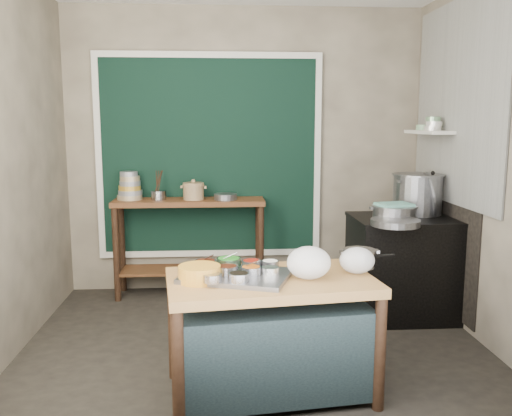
{
  "coord_description": "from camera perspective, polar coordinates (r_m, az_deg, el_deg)",
  "views": [
    {
      "loc": [
        -0.26,
        -3.93,
        1.69
      ],
      "look_at": [
        0.03,
        0.25,
        1.02
      ],
      "focal_mm": 38.0,
      "sensor_mm": 36.0,
      "label": 1
    }
  ],
  "objects": [
    {
      "name": "soot_patch",
      "position": [
        5.1,
        19.27,
        -2.67
      ],
      "size": [
        0.01,
        1.3,
        1.3
      ],
      "primitive_type": "cube",
      "color": "black",
      "rests_on": "right_wall"
    },
    {
      "name": "saucepan",
      "position": [
        3.61,
        10.82,
        -5.2
      ],
      "size": [
        0.24,
        0.24,
        0.12
      ],
      "primitive_type": null,
      "rotation": [
        0.0,
        0.0,
        0.09
      ],
      "color": "gray",
      "rests_on": "prep_table"
    },
    {
      "name": "plastic_bag_b",
      "position": [
        3.46,
        10.59,
        -5.44
      ],
      "size": [
        0.24,
        0.21,
        0.17
      ],
      "primitive_type": "ellipsoid",
      "rotation": [
        0.0,
        0.0,
        -0.11
      ],
      "color": "white",
      "rests_on": "prep_table"
    },
    {
      "name": "green_cloth",
      "position": [
        4.64,
        14.35,
        0.36
      ],
      "size": [
        0.31,
        0.26,
        0.02
      ],
      "primitive_type": "cube",
      "rotation": [
        0.0,
        0.0,
        0.19
      ],
      "color": "#63A290",
      "rests_on": "steamer"
    },
    {
      "name": "wall_shelf",
      "position": [
        5.14,
        17.78,
        7.62
      ],
      "size": [
        0.22,
        0.7,
        0.03
      ],
      "primitive_type": "cube",
      "color": "beige",
      "rests_on": "right_wall"
    },
    {
      "name": "pot_lid",
      "position": [
        4.92,
        17.8,
        1.41
      ],
      "size": [
        0.17,
        0.41,
        0.39
      ],
      "primitive_type": "cylinder",
      "rotation": [
        0.0,
        1.36,
        -0.19
      ],
      "color": "gray",
      "rests_on": "stove_top"
    },
    {
      "name": "curtain_panel",
      "position": [
        5.41,
        -4.91,
        5.41
      ],
      "size": [
        2.1,
        0.02,
        1.9
      ],
      "primitive_type": "cube",
      "color": "black",
      "rests_on": "back_wall"
    },
    {
      "name": "shelf_bowl_green",
      "position": [
        5.27,
        17.23,
        8.1
      ],
      "size": [
        0.17,
        0.17,
        0.05
      ],
      "primitive_type": "cylinder",
      "rotation": [
        0.0,
        0.0,
        -0.22
      ],
      "color": "gray",
      "rests_on": "wall_shelf"
    },
    {
      "name": "shelf_bowl_stack",
      "position": [
        5.06,
        18.17,
        8.39
      ],
      "size": [
        0.15,
        0.15,
        0.12
      ],
      "color": "silver",
      "rests_on": "wall_shelf"
    },
    {
      "name": "bowl_stack",
      "position": [
        5.35,
        -13.16,
        2.14
      ],
      "size": [
        0.24,
        0.24,
        0.27
      ],
      "color": "tan",
      "rests_on": "back_counter"
    },
    {
      "name": "back_wall",
      "position": [
        5.46,
        -1.22,
        6.0
      ],
      "size": [
        3.5,
        0.02,
        2.8
      ],
      "primitive_type": "cube",
      "color": "gray",
      "rests_on": "floor"
    },
    {
      "name": "utensil_cup",
      "position": [
        5.28,
        -10.2,
        1.33
      ],
      "size": [
        0.18,
        0.18,
        0.09
      ],
      "primitive_type": "cylinder",
      "rotation": [
        0.0,
        0.0,
        -0.24
      ],
      "color": "gray",
      "rests_on": "back_counter"
    },
    {
      "name": "shallow_pan",
      "position": [
        4.41,
        14.46,
        -1.49
      ],
      "size": [
        0.4,
        0.4,
        0.05
      ],
      "primitive_type": "cylinder",
      "rotation": [
        0.0,
        0.0,
        0.05
      ],
      "color": "gray",
      "rests_on": "stove_top"
    },
    {
      "name": "ceramic_crock",
      "position": [
        5.25,
        -6.6,
        1.67
      ],
      "size": [
        0.26,
        0.26,
        0.14
      ],
      "primitive_type": null,
      "rotation": [
        0.0,
        0.0,
        -0.25
      ],
      "color": "#957E51",
      "rests_on": "back_counter"
    },
    {
      "name": "stove_block",
      "position": [
        4.93,
        15.36,
        -6.16
      ],
      "size": [
        0.9,
        0.68,
        0.85
      ],
      "primitive_type": "cube",
      "color": "black",
      "rests_on": "floor"
    },
    {
      "name": "prep_table",
      "position": [
        3.46,
        1.52,
        -13.3
      ],
      "size": [
        1.33,
        0.86,
        0.75
      ],
      "primitive_type": "cube",
      "rotation": [
        0.0,
        0.0,
        0.12
      ],
      "color": "olive",
      "rests_on": "floor"
    },
    {
      "name": "tile_panel",
      "position": [
        4.91,
        20.38,
        10.36
      ],
      "size": [
        0.02,
        1.7,
        1.7
      ],
      "primitive_type": "cube",
      "color": "#B2B2AA",
      "rests_on": "right_wall"
    },
    {
      "name": "left_wall",
      "position": [
        4.22,
        -24.84,
        4.29
      ],
      "size": [
        0.02,
        3.0,
        2.8
      ],
      "primitive_type": "cube",
      "color": "gray",
      "rests_on": "floor"
    },
    {
      "name": "floor",
      "position": [
        4.29,
        -0.16,
        -14.28
      ],
      "size": [
        3.5,
        3.0,
        0.02
      ],
      "primitive_type": "cube",
      "color": "black",
      "rests_on": "ground"
    },
    {
      "name": "stock_pot",
      "position": [
        5.01,
        16.62,
        1.43
      ],
      "size": [
        0.61,
        0.61,
        0.36
      ],
      "primitive_type": null,
      "rotation": [
        0.0,
        0.0,
        0.43
      ],
      "color": "gray",
      "rests_on": "stove_top"
    },
    {
      "name": "yellow_basin",
      "position": [
        3.25,
        -5.96,
        -6.88
      ],
      "size": [
        0.33,
        0.33,
        0.1
      ],
      "primitive_type": "cylinder",
      "rotation": [
        0.0,
        0.0,
        0.4
      ],
      "color": "gold",
      "rests_on": "prep_table"
    },
    {
      "name": "curtain_frame",
      "position": [
        5.4,
        -4.91,
        5.4
      ],
      "size": [
        2.22,
        0.03,
        2.02
      ],
      "primitive_type": null,
      "color": "beige",
      "rests_on": "back_wall"
    },
    {
      "name": "steamer",
      "position": [
        4.65,
        14.32,
        -0.51
      ],
      "size": [
        0.38,
        0.38,
        0.12
      ],
      "primitive_type": null,
      "rotation": [
        0.0,
        0.0,
        -0.02
      ],
      "color": "gray",
      "rests_on": "stove_top"
    },
    {
      "name": "right_wall",
      "position": [
        4.43,
        23.27,
        4.57
      ],
      "size": [
        0.02,
        3.0,
        2.8
      ],
      "primitive_type": "cube",
      "color": "gray",
      "rests_on": "floor"
    },
    {
      "name": "plastic_bag_a",
      "position": [
        3.29,
        5.58,
        -5.75
      ],
      "size": [
        0.33,
        0.31,
        0.2
      ],
      "primitive_type": "ellipsoid",
      "rotation": [
        0.0,
        0.0,
        -0.39
      ],
      "color": "white",
      "rests_on": "prep_table"
    },
    {
      "name": "wide_bowl",
      "position": [
        5.22,
        -3.24,
        1.19
      ],
      "size": [
        0.29,
        0.29,
        0.06
      ],
      "primitive_type": "cylinder",
      "rotation": [
        0.0,
        0.0,
        0.4
      ],
      "color": "gray",
      "rests_on": "back_counter"
    },
    {
      "name": "condiment_bowls",
      "position": [
        3.32,
        -2.55,
        -6.38
      ],
      "size": [
        0.55,
        0.45,
        0.06
      ],
      "color": "silver",
      "rests_on": "condiment_tray"
    },
    {
      "name": "back_counter",
      "position": [
        5.36,
        -6.96,
        -4.12
      ],
      "size": [
        1.45,
        0.4,
        0.95
      ],
      "primitive_type": "cube",
      "color": "brown",
      "rests_on": "floor"
    },
    {
      "name": "stove_top",
      "position": [
        4.83,
        15.58,
        -1.11
      ],
      "size": [
        0.92,
        0.69,
        0.03
      ],
      "primitive_type": "cube",
      "color": "black",
      "rests_on": "stove_block"
    },
    {
      "name": "condiment_tray",
      "position": [
        3.32,
        -2.09,
        -7.13
      ],
      "size": [
        0.74,
        0.63,
        0.03
      ],
      "primitive_type": "cube",
      "rotation": [
        0.0,
        0.0,
        -0.33
      ],
      "color": "gray",
      "rests_on": "prep_table"
    }
  ]
}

